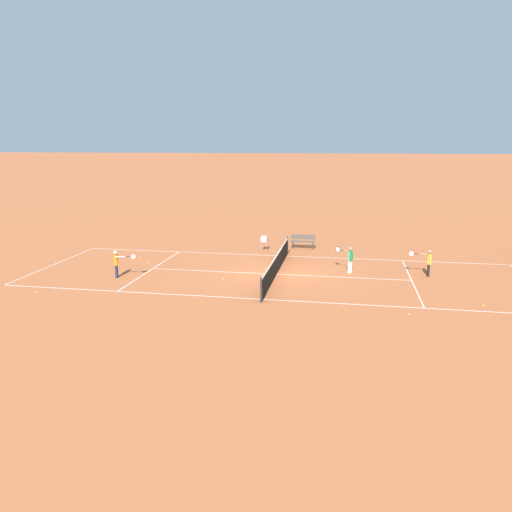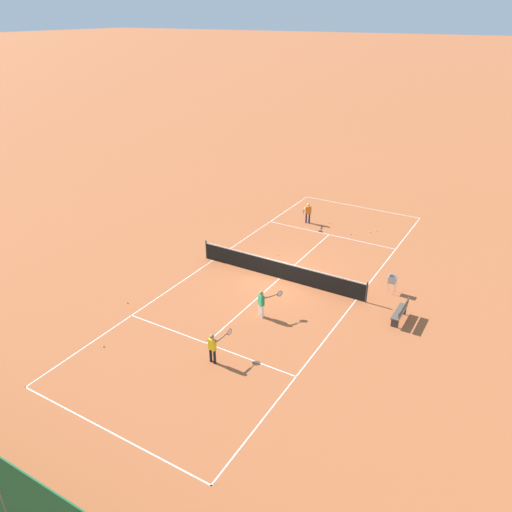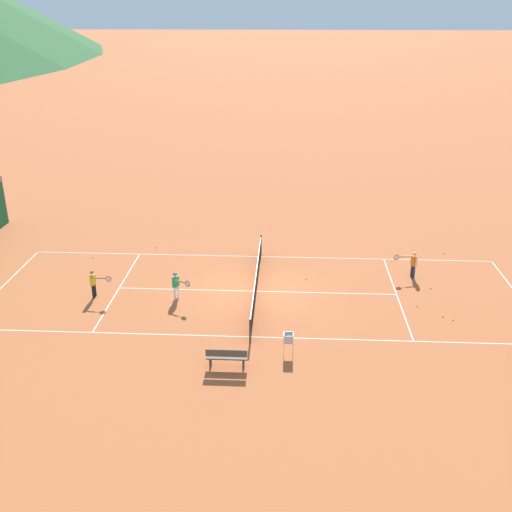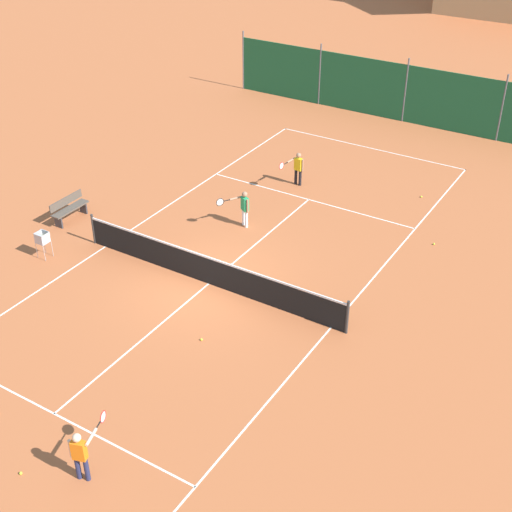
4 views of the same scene
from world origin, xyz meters
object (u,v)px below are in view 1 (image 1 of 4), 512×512
tennis_ball_service_box (139,258)px  tennis_ball_by_net_right (483,306)px  tennis_net (277,264)px  tennis_ball_alley_left (148,262)px  tennis_ball_by_net_left (37,293)px  player_near_service (428,261)px  player_far_baseline (117,262)px  courtside_bench (303,241)px  player_near_baseline (349,258)px  tennis_ball_alley_right (116,270)px  ball_hopper (264,240)px  tennis_ball_far_corner (223,279)px  tennis_ball_near_corner (135,257)px  tennis_ball_mid_court (409,314)px

tennis_ball_service_box → tennis_ball_by_net_right: 17.60m
tennis_net → tennis_ball_alley_left: size_ratio=139.09×
tennis_ball_service_box → tennis_ball_by_net_left: (7.01, -1.68, 0.00)m
player_near_service → player_far_baseline: (2.89, -14.64, 0.01)m
player_far_baseline → courtside_bench: player_far_baseline is taller
player_near_baseline → tennis_ball_alley_left: (-0.14, -10.61, -0.73)m
tennis_ball_service_box → tennis_ball_by_net_left: bearing=-13.5°
tennis_ball_alley_right → tennis_net: bearing=95.0°
tennis_ball_by_net_left → ball_hopper: bearing=141.4°
player_near_service → player_far_baseline: player_far_baseline is taller
tennis_net → tennis_ball_by_net_right: (3.45, 8.72, -0.47)m
player_near_service → player_near_baseline: 3.73m
tennis_ball_by_net_left → tennis_ball_far_corner: bearing=116.1°
tennis_ball_near_corner → tennis_ball_by_net_right: size_ratio=1.00×
tennis_ball_service_box → tennis_ball_far_corner: size_ratio=1.00×
tennis_net → player_far_baseline: (1.94, -7.41, 0.27)m
tennis_ball_far_corner → tennis_ball_by_net_left: bearing=-63.9°
player_near_service → player_far_baseline: size_ratio=0.99×
player_near_service → ball_hopper: player_near_service is taller
tennis_ball_alley_left → player_far_baseline: bearing=-5.7°
tennis_ball_near_corner → tennis_ball_alley_left: (1.17, 1.26, 0.00)m
tennis_ball_near_corner → tennis_ball_by_net_right: same height
player_near_service → tennis_ball_far_corner: bearing=-76.3°
tennis_ball_mid_court → tennis_ball_far_corner: (-3.62, -8.06, 0.00)m
player_far_baseline → ball_hopper: bearing=140.7°
player_far_baseline → tennis_ball_near_corner: player_far_baseline is taller
tennis_ball_alley_right → ball_hopper: size_ratio=0.07×
tennis_ball_service_box → tennis_ball_mid_court: (7.03, 13.72, 0.00)m
tennis_ball_by_net_left → tennis_ball_mid_court: same height
player_near_baseline → tennis_ball_by_net_left: 14.49m
player_far_baseline → player_near_service: bearing=101.2°
tennis_ball_near_corner → ball_hopper: bearing=113.6°
tennis_ball_mid_court → tennis_ball_far_corner: size_ratio=1.00×
player_near_service → tennis_ball_far_corner: 9.87m
tennis_ball_by_net_right → tennis_ball_by_net_left: bearing=-85.3°
tennis_ball_alley_left → courtside_bench: (-5.23, 7.84, 0.42)m
tennis_ball_service_box → courtside_bench: courtside_bench is taller
tennis_ball_mid_court → tennis_ball_alley_right: bearing=-107.3°
tennis_ball_far_corner → courtside_bench: size_ratio=0.04×
tennis_ball_mid_court → courtside_bench: 12.40m
tennis_ball_by_net_left → tennis_ball_alley_right: 4.56m
player_near_service → ball_hopper: size_ratio=1.46×
tennis_ball_far_corner → tennis_ball_alley_right: bearing=-96.7°
tennis_ball_service_box → courtside_bench: 9.75m
courtside_bench → tennis_ball_service_box: bearing=-63.7°
tennis_ball_mid_court → courtside_bench: (-11.35, -4.99, 0.42)m
player_near_baseline → tennis_ball_near_corner: 11.96m
tennis_ball_by_net_left → tennis_ball_by_net_right: bearing=94.7°
tennis_ball_mid_court → tennis_ball_alley_left: (-6.12, -12.83, 0.00)m
player_near_service → player_near_baseline: player_near_baseline is taller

